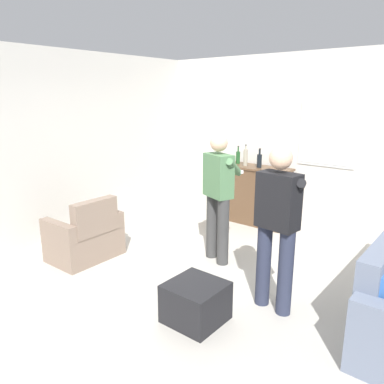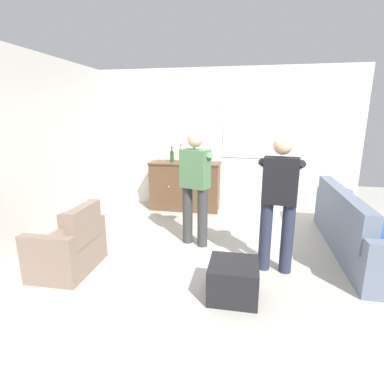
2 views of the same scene
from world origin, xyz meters
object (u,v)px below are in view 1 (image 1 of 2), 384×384
armchair (86,238)px  person_standing_right (278,222)px  bottle_liquor_amber (259,160)px  bottle_spirits_clear (238,157)px  ottoman (196,302)px  bottle_wine_green (245,157)px  sideboard_cabinet (249,194)px  person_standing_left (219,192)px

armchair → person_standing_right: size_ratio=0.53×
bottle_liquor_amber → bottle_spirits_clear: bottle_liquor_amber is taller
armchair → bottle_liquor_amber: bearing=67.8°
bottle_liquor_amber → ottoman: bearing=-71.6°
bottle_wine_green → ottoman: bottle_wine_green is taller
sideboard_cabinet → ottoman: size_ratio=2.75×
armchair → bottle_spirits_clear: 2.95m
sideboard_cabinet → person_standing_right: 2.80m
person_standing_right → armchair: bearing=-169.4°
sideboard_cabinet → bottle_spirits_clear: 0.67m
sideboard_cabinet → person_standing_left: 1.77m
bottle_wine_green → bottle_liquor_amber: bottle_wine_green is taller
armchair → bottle_wine_green: 2.92m
person_standing_left → sideboard_cabinet: bearing=107.3°
ottoman → bottle_spirits_clear: bearing=115.7°
bottle_wine_green → ottoman: (1.22, -2.88, -0.93)m
bottle_liquor_amber → person_standing_right: person_standing_right is taller
sideboard_cabinet → bottle_liquor_amber: size_ratio=4.49×
armchair → person_standing_right: 2.65m
bottle_spirits_clear → person_standing_left: size_ratio=0.18×
bottle_liquor_amber → person_standing_left: person_standing_left is taller
bottle_spirits_clear → ottoman: 3.42m
bottle_spirits_clear → person_standing_left: (0.79, -1.70, -0.16)m
armchair → person_standing_left: bearing=37.2°
bottle_liquor_amber → person_standing_left: size_ratio=0.19×
armchair → bottle_liquor_amber: 3.00m
bottle_spirits_clear → ottoman: (1.43, -2.98, -0.90)m
armchair → bottle_wine_green: bottle_wine_green is taller
sideboard_cabinet → bottle_wine_green: size_ratio=3.97×
bottle_liquor_amber → person_standing_right: 2.63m
bottle_wine_green → bottle_liquor_amber: 0.26m
ottoman → person_standing_right: 1.12m
ottoman → person_standing_left: (-0.64, 1.28, 0.74)m
person_standing_right → bottle_liquor_amber: bearing=123.2°
sideboard_cabinet → bottle_liquor_amber: bearing=-10.2°
sideboard_cabinet → ottoman: sideboard_cabinet is taller
bottle_liquor_amber → ottoman: 3.17m
person_standing_right → ottoman: bearing=-125.1°
sideboard_cabinet → bottle_spirits_clear: bearing=168.1°
bottle_liquor_amber → sideboard_cabinet: bearing=169.8°
bottle_wine_green → sideboard_cabinet: bearing=31.6°
bottle_liquor_amber → person_standing_left: bearing=-78.8°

